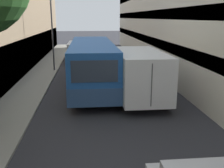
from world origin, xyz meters
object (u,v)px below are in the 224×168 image
(bus, at_px, (92,64))
(panel_van, at_px, (78,51))
(street_lamp, at_px, (51,13))
(box_truck, at_px, (136,71))

(bus, xyz_separation_m, panel_van, (-1.19, 10.16, -0.44))
(street_lamp, bearing_deg, panel_van, 68.06)
(bus, height_order, box_truck, bus)
(box_truck, relative_size, panel_van, 1.58)
(bus, relative_size, panel_van, 2.18)
(bus, distance_m, box_truck, 3.20)
(box_truck, height_order, panel_van, box_truck)
(box_truck, distance_m, street_lamp, 9.91)
(bus, xyz_separation_m, box_truck, (2.44, -2.07, -0.07))
(box_truck, bearing_deg, street_lamp, 125.83)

